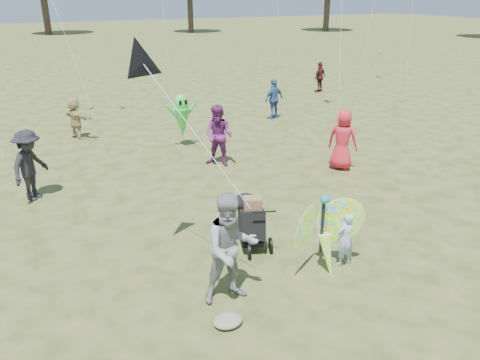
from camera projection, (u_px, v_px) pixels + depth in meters
name	position (u px, v px, depth m)	size (l,w,h in m)	color
ground	(285.00, 258.00, 8.93)	(160.00, 160.00, 0.00)	#51592B
child_girl	(345.00, 239.00, 8.52)	(0.39, 0.25, 1.06)	#9CB5DE
adult_man	(231.00, 249.00, 7.41)	(0.91, 0.71, 1.87)	gray
grey_bag	(228.00, 321.00, 7.10)	(0.46, 0.38, 0.15)	gray
crowd_a	(343.00, 140.00, 13.12)	(0.84, 0.54, 1.71)	red
crowd_b	(30.00, 165.00, 11.16)	(1.12, 0.65, 1.74)	black
crowd_c	(274.00, 99.00, 18.39)	(0.92, 0.38, 1.57)	#355892
crowd_d	(76.00, 118.00, 15.95)	(1.32, 0.42, 1.42)	tan
crowd_e	(219.00, 136.00, 13.37)	(0.86, 0.67, 1.77)	#6B2368
crowd_h	(320.00, 77.00, 23.39)	(0.87, 0.36, 1.48)	#431616
jogging_stroller	(250.00, 218.00, 9.12)	(0.74, 1.14, 1.09)	black
butterfly_kite	(325.00, 235.00, 8.26)	(1.74, 0.75, 1.68)	#FF5E28
delta_kite_rig	(143.00, 64.00, 7.38)	(1.61, 1.82, 2.58)	black
alien_kite	(182.00, 118.00, 14.93)	(1.12, 0.69, 1.74)	#33D942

